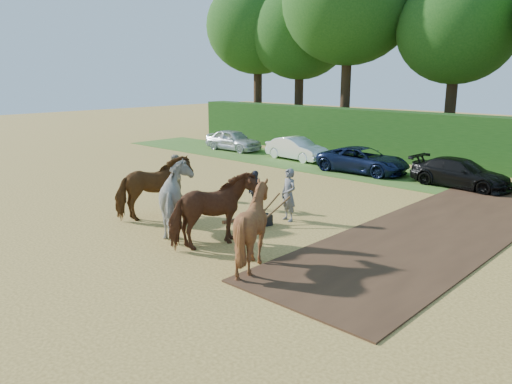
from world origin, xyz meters
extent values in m
plane|color=gold|center=(0.00, 0.00, 0.00)|extent=(120.00, 120.00, 0.00)
cube|color=#472D1C|center=(1.50, 7.00, 0.03)|extent=(4.50, 17.00, 0.05)
cube|color=#38601E|center=(0.00, 14.00, 0.01)|extent=(50.00, 5.00, 0.03)
cube|color=#14380F|center=(0.00, 18.50, 1.50)|extent=(46.00, 1.60, 3.00)
imported|color=#B6AC8F|center=(-8.86, 3.39, 0.93)|extent=(1.13, 1.14, 1.86)
imported|color=#2A2C38|center=(-4.98, 4.22, 0.78)|extent=(0.62, 0.98, 1.56)
imported|color=brown|center=(-6.83, 0.76, 1.16)|extent=(1.84, 2.95, 2.31)
imported|color=#B4B0A2|center=(-4.86, 0.47, 1.16)|extent=(2.68, 2.44, 2.31)
imported|color=brown|center=(-2.90, 0.18, 1.16)|extent=(1.84, 2.95, 2.31)
imported|color=brown|center=(-0.93, -0.12, 1.16)|extent=(2.30, 2.47, 2.32)
cube|color=black|center=(-3.33, 2.65, 0.19)|extent=(0.60, 1.05, 0.39)
cube|color=brown|center=(-3.48, 2.01, 0.39)|extent=(0.46, 1.52, 0.11)
cylinder|color=brown|center=(-3.43, 3.30, 0.61)|extent=(0.17, 1.12, 0.81)
cylinder|color=brown|center=(-2.95, 3.19, 0.61)|extent=(0.47, 1.07, 0.81)
imported|color=gray|center=(-3.03, 3.94, 0.97)|extent=(0.79, 0.61, 1.93)
imported|color=silver|center=(-16.68, 14.40, 0.73)|extent=(4.32, 1.84, 1.46)
imported|color=white|center=(-11.04, 14.39, 0.70)|extent=(4.35, 1.87, 1.39)
imported|color=#121B39|center=(-5.84, 13.61, 0.69)|extent=(5.05, 2.47, 1.38)
imported|color=black|center=(-0.64, 13.71, 0.68)|extent=(4.79, 2.22, 1.35)
cylinder|color=#382616|center=(-21.00, 21.50, 2.93)|extent=(0.70, 0.70, 5.85)
ellipsoid|color=#163F11|center=(-21.00, 21.50, 9.00)|extent=(8.40, 8.40, 7.73)
cylinder|color=#382616|center=(-17.00, 22.00, 2.70)|extent=(0.70, 0.70, 5.40)
ellipsoid|color=#163F11|center=(-17.00, 22.00, 8.32)|extent=(7.80, 7.80, 7.18)
cylinder|color=#382616|center=(-12.00, 21.00, 3.26)|extent=(0.70, 0.70, 6.53)
ellipsoid|color=#163F11|center=(-12.00, 21.00, 9.97)|extent=(9.20, 9.20, 8.46)
cylinder|color=#382616|center=(-5.00, 22.50, 2.59)|extent=(0.70, 0.70, 5.17)
ellipsoid|color=#163F11|center=(-5.00, 22.50, 7.95)|extent=(7.40, 7.40, 6.81)
camera|label=1|loc=(8.13, -9.62, 5.26)|focal=35.00mm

